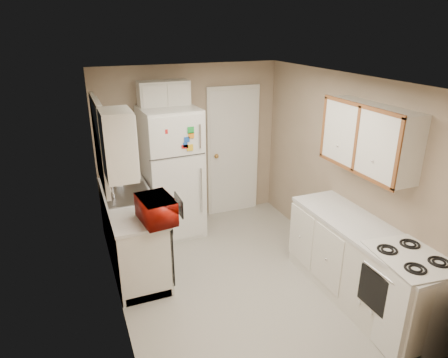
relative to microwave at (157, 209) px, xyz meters
name	(u,v)px	position (x,y,z in m)	size (l,w,h in m)	color
floor	(239,280)	(0.92, -0.19, -1.05)	(3.80, 3.80, 0.00)	beige
ceiling	(243,80)	(0.92, -0.19, 1.35)	(3.80, 3.80, 0.00)	white
wall_left	(112,210)	(-0.48, -0.19, 0.15)	(3.80, 3.80, 0.00)	tan
wall_right	(344,174)	(2.32, -0.19, 0.15)	(3.80, 3.80, 0.00)	tan
wall_back	(190,145)	(0.92, 1.71, 0.15)	(2.80, 2.80, 0.00)	tan
wall_front	(352,288)	(0.92, -2.09, 0.15)	(2.80, 2.80, 0.00)	tan
left_counter	(133,231)	(-0.18, 0.71, -0.60)	(0.60, 1.80, 0.90)	silver
dishwasher	(166,247)	(0.11, 0.11, -0.56)	(0.03, 0.58, 0.72)	black
sink	(128,197)	(-0.18, 0.86, -0.19)	(0.54, 0.74, 0.16)	gray
microwave	(157,209)	(0.00, 0.00, 0.00)	(0.28, 0.50, 0.33)	#9B1108
soap_bottle	(120,180)	(-0.23, 1.16, -0.05)	(0.08, 0.08, 0.17)	silver
window_blinds	(100,144)	(-0.44, 0.86, 0.55)	(0.10, 0.98, 1.08)	silver
upper_cabinet_left	(118,145)	(-0.33, 0.03, 0.75)	(0.30, 0.45, 0.70)	silver
refrigerator	(172,173)	(0.52, 1.34, -0.12)	(0.77, 0.75, 1.87)	white
cabinet_over_fridge	(164,95)	(0.52, 1.56, 0.95)	(0.70, 0.30, 0.40)	silver
interior_door	(233,152)	(1.62, 1.67, -0.03)	(0.86, 0.06, 2.08)	white
right_counter	(360,264)	(2.02, -0.99, -0.60)	(0.60, 2.00, 0.90)	silver
stove	(404,297)	(2.03, -1.61, -0.59)	(0.61, 0.75, 0.92)	white
upper_cabinet_right	(369,138)	(2.17, -0.69, 0.75)	(0.30, 1.20, 0.70)	silver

